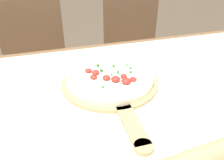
# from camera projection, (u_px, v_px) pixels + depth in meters

# --- Properties ---
(dining_table) EXTENTS (1.40, 0.97, 0.75)m
(dining_table) POSITION_uv_depth(u_px,v_px,m) (137.00, 129.00, 0.78)
(dining_table) COLOR brown
(dining_table) RESTS_ON ground_plane
(towel_cloth) EXTENTS (1.32, 0.89, 0.00)m
(towel_cloth) POSITION_uv_depth(u_px,v_px,m) (139.00, 104.00, 0.72)
(towel_cloth) COLOR silver
(towel_cloth) RESTS_ON dining_table
(pizza_peel) EXTENTS (0.33, 0.50, 0.01)m
(pizza_peel) POSITION_uv_depth(u_px,v_px,m) (111.00, 85.00, 0.80)
(pizza_peel) COLOR tan
(pizza_peel) RESTS_ON towel_cloth
(pizza) EXTENTS (0.30, 0.30, 0.04)m
(pizza) POSITION_uv_depth(u_px,v_px,m) (110.00, 77.00, 0.81)
(pizza) COLOR beige
(pizza) RESTS_ON pizza_peel
(chair_left) EXTENTS (0.41, 0.41, 0.89)m
(chair_left) POSITION_uv_depth(u_px,v_px,m) (37.00, 64.00, 1.46)
(chair_left) COLOR brown
(chair_left) RESTS_ON ground_plane
(chair_right) EXTENTS (0.44, 0.44, 0.89)m
(chair_right) POSITION_uv_depth(u_px,v_px,m) (136.00, 52.00, 1.61)
(chair_right) COLOR brown
(chair_right) RESTS_ON ground_plane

